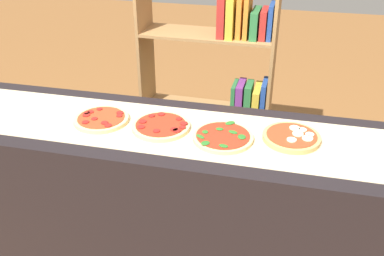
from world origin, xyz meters
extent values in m
cube|color=black|center=(0.00, 0.00, 0.46)|extent=(2.43, 0.58, 0.92)
cube|color=beige|center=(0.00, 0.00, 0.92)|extent=(2.24, 0.42, 0.00)
cylinder|color=#E5C17F|center=(-0.42, 0.00, 0.93)|extent=(0.25, 0.25, 0.02)
cylinder|color=red|center=(-0.42, 0.00, 0.94)|extent=(0.21, 0.21, 0.00)
cylinder|color=maroon|center=(-0.39, -0.05, 0.94)|extent=(0.03, 0.03, 0.00)
cylinder|color=maroon|center=(-0.47, -0.06, 0.94)|extent=(0.03, 0.03, 0.00)
cylinder|color=maroon|center=(-0.36, -0.07, 0.94)|extent=(0.03, 0.03, 0.00)
cylinder|color=maroon|center=(-0.46, 0.07, 0.94)|extent=(0.03, 0.03, 0.00)
cylinder|color=maroon|center=(-0.50, 0.00, 0.94)|extent=(0.03, 0.03, 0.00)
cylinder|color=maroon|center=(-0.44, -0.02, 0.94)|extent=(0.03, 0.03, 0.00)
cylinder|color=maroon|center=(-0.35, 0.03, 0.94)|extent=(0.03, 0.03, 0.00)
cylinder|color=maroon|center=(-0.49, 0.03, 0.94)|extent=(0.03, 0.03, 0.00)
cylinder|color=maroon|center=(-0.50, 0.02, 0.94)|extent=(0.03, 0.03, 0.00)
cylinder|color=maroon|center=(-0.35, 0.06, 0.94)|extent=(0.03, 0.03, 0.00)
cylinder|color=#E5C17F|center=(-0.14, 0.00, 0.93)|extent=(0.26, 0.26, 0.02)
cylinder|color=red|center=(-0.14, 0.00, 0.94)|extent=(0.22, 0.22, 0.00)
cylinder|color=maroon|center=(-0.04, 0.03, 0.94)|extent=(0.03, 0.03, 0.00)
cylinder|color=maroon|center=(-0.04, -0.01, 0.94)|extent=(0.03, 0.03, 0.00)
cylinder|color=maroon|center=(-0.20, 0.06, 0.94)|extent=(0.03, 0.03, 0.00)
cylinder|color=maroon|center=(-0.22, -0.05, 0.94)|extent=(0.03, 0.03, 0.00)
cylinder|color=maroon|center=(-0.06, -0.04, 0.94)|extent=(0.03, 0.03, 0.00)
cylinder|color=maroon|center=(-0.14, -0.07, 0.94)|extent=(0.03, 0.03, 0.00)
cylinder|color=maroon|center=(-0.07, 0.06, 0.94)|extent=(0.03, 0.03, 0.00)
cylinder|color=maroon|center=(-0.07, -0.04, 0.94)|extent=(0.03, 0.03, 0.00)
cylinder|color=maroon|center=(-0.16, 0.09, 0.94)|extent=(0.03, 0.03, 0.00)
cylinder|color=maroon|center=(-0.22, 0.00, 0.94)|extent=(0.03, 0.03, 0.00)
cylinder|color=#E5C17F|center=(0.14, -0.03, 0.93)|extent=(0.26, 0.26, 0.02)
cylinder|color=red|center=(0.14, -0.03, 0.94)|extent=(0.23, 0.23, 0.00)
ellipsoid|color=#286B23|center=(0.08, -0.11, 0.94)|extent=(0.05, 0.05, 0.00)
ellipsoid|color=#286B23|center=(0.18, 0.00, 0.94)|extent=(0.05, 0.04, 0.00)
ellipsoid|color=#286B23|center=(0.06, -0.02, 0.94)|extent=(0.04, 0.04, 0.00)
ellipsoid|color=#286B23|center=(0.12, 0.01, 0.94)|extent=(0.03, 0.03, 0.00)
ellipsoid|color=#286B23|center=(0.05, -0.07, 0.94)|extent=(0.05, 0.04, 0.00)
ellipsoid|color=#286B23|center=(0.22, -0.03, 0.94)|extent=(0.04, 0.05, 0.00)
ellipsoid|color=#286B23|center=(0.16, -0.12, 0.94)|extent=(0.04, 0.03, 0.00)
ellipsoid|color=#286B23|center=(0.15, 0.08, 0.94)|extent=(0.05, 0.05, 0.00)
cylinder|color=tan|center=(0.42, 0.03, 0.93)|extent=(0.24, 0.24, 0.02)
cylinder|color=red|center=(0.42, 0.03, 0.94)|extent=(0.21, 0.21, 0.00)
cylinder|color=#EFE5CC|center=(0.42, -0.02, 0.95)|extent=(0.04, 0.04, 0.00)
cylinder|color=#EFE5CC|center=(0.49, 0.01, 0.95)|extent=(0.05, 0.05, 0.00)
cylinder|color=#EFE5CC|center=(0.43, 0.09, 0.95)|extent=(0.05, 0.05, 0.00)
cylinder|color=#EFE5CC|center=(0.47, 0.08, 0.95)|extent=(0.04, 0.04, 0.00)
cylinder|color=#EFE5CC|center=(0.45, 0.04, 0.95)|extent=(0.05, 0.05, 0.00)
cylinder|color=#EFE5CC|center=(0.50, 0.05, 0.95)|extent=(0.04, 0.04, 0.00)
cube|color=#A87A47|center=(0.29, 0.97, 0.79)|extent=(0.03, 0.28, 1.58)
cube|color=#A87A47|center=(-0.55, 0.99, 0.79)|extent=(0.03, 0.28, 1.58)
cube|color=#A87A47|center=(-0.13, 0.98, 0.01)|extent=(0.82, 0.30, 0.02)
cube|color=orange|center=(0.25, 0.97, 0.15)|extent=(0.04, 0.20, 0.26)
cube|color=#47423D|center=(0.21, 0.97, 0.11)|extent=(0.04, 0.22, 0.19)
cube|color=#234799|center=(0.16, 0.97, 0.15)|extent=(0.05, 0.21, 0.25)
cube|color=gold|center=(0.11, 0.97, 0.14)|extent=(0.04, 0.21, 0.25)
cube|color=#A87A47|center=(-0.13, 0.98, 0.53)|extent=(0.82, 0.30, 0.02)
cube|color=#234799|center=(0.25, 0.97, 0.65)|extent=(0.04, 0.19, 0.23)
cube|color=gold|center=(0.21, 0.97, 0.63)|extent=(0.05, 0.23, 0.19)
cube|color=#2D753D|center=(0.15, 0.97, 0.64)|extent=(0.05, 0.16, 0.21)
cube|color=#753384|center=(0.10, 0.97, 0.64)|extent=(0.05, 0.19, 0.21)
cube|color=#2D753D|center=(0.06, 0.98, 0.64)|extent=(0.03, 0.17, 0.20)
cube|color=#A87A47|center=(-0.13, 0.98, 1.05)|extent=(0.82, 0.30, 0.02)
cube|color=#234799|center=(0.25, 0.97, 1.16)|extent=(0.03, 0.17, 0.20)
cube|color=#B22823|center=(0.21, 0.97, 1.14)|extent=(0.04, 0.18, 0.17)
cube|color=#2D753D|center=(0.16, 0.97, 1.14)|extent=(0.05, 0.21, 0.16)
cube|color=orange|center=(0.11, 0.97, 1.18)|extent=(0.03, 0.20, 0.25)
cube|color=orange|center=(0.07, 0.98, 1.18)|extent=(0.03, 0.20, 0.24)
cube|color=gold|center=(0.02, 0.98, 1.18)|extent=(0.05, 0.24, 0.25)
cube|color=#B22823|center=(-0.03, 0.98, 1.18)|extent=(0.05, 0.23, 0.24)
camera|label=1|loc=(0.37, -1.57, 1.85)|focal=40.05mm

